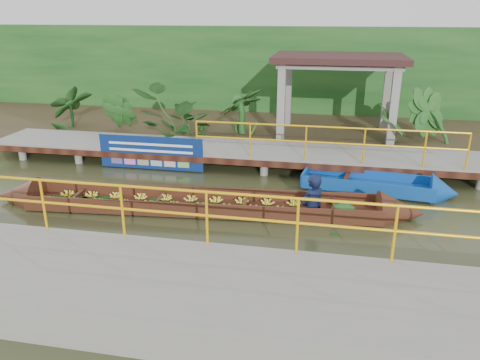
# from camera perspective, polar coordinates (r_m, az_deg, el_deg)

# --- Properties ---
(ground) EXTENTS (80.00, 80.00, 0.00)m
(ground) POSITION_cam_1_polar(r_m,az_deg,el_deg) (11.67, -3.87, -3.37)
(ground) COLOR #2E3118
(ground) RESTS_ON ground
(land_strip) EXTENTS (30.00, 8.00, 0.45)m
(land_strip) POSITION_cam_1_polar(r_m,az_deg,el_deg) (18.59, 2.03, 6.29)
(land_strip) COLOR #362D1B
(land_strip) RESTS_ON ground
(far_dock) EXTENTS (16.00, 2.06, 1.66)m
(far_dock) POSITION_cam_1_polar(r_m,az_deg,el_deg) (14.65, -0.43, 3.56)
(far_dock) COLOR gray
(far_dock) RESTS_ON ground
(near_dock) EXTENTS (18.00, 2.40, 1.73)m
(near_dock) POSITION_cam_1_polar(r_m,az_deg,el_deg) (7.73, -4.68, -14.03)
(near_dock) COLOR gray
(near_dock) RESTS_ON ground
(pavilion) EXTENTS (4.40, 3.00, 3.00)m
(pavilion) POSITION_cam_1_polar(r_m,az_deg,el_deg) (16.74, 11.93, 13.38)
(pavilion) COLOR gray
(pavilion) RESTS_ON ground
(foliage_backdrop) EXTENTS (30.00, 0.80, 4.00)m
(foliage_backdrop) POSITION_cam_1_polar(r_m,az_deg,el_deg) (20.71, 3.21, 12.67)
(foliage_backdrop) COLOR #154317
(foliage_backdrop) RESTS_ON ground
(vendor_boat) EXTENTS (10.63, 1.91, 2.34)m
(vendor_boat) POSITION_cam_1_polar(r_m,az_deg,el_deg) (11.38, -2.97, -2.54)
(vendor_boat) COLOR #351C0E
(vendor_boat) RESTS_ON ground
(moored_blue_boat) EXTENTS (4.11, 1.52, 0.96)m
(moored_blue_boat) POSITION_cam_1_polar(r_m,az_deg,el_deg) (13.12, 19.42, -1.02)
(moored_blue_boat) COLOR #0D3F93
(moored_blue_boat) RESTS_ON ground
(blue_banner) EXTENTS (3.27, 0.04, 1.02)m
(blue_banner) POSITION_cam_1_polar(r_m,az_deg,el_deg) (14.44, -10.82, 3.28)
(blue_banner) COLOR navy
(blue_banner) RESTS_ON ground
(tropical_plants) EXTENTS (14.29, 1.29, 1.62)m
(tropical_plants) POSITION_cam_1_polar(r_m,az_deg,el_deg) (16.34, -0.87, 8.10)
(tropical_plants) COLOR #154317
(tropical_plants) RESTS_ON ground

